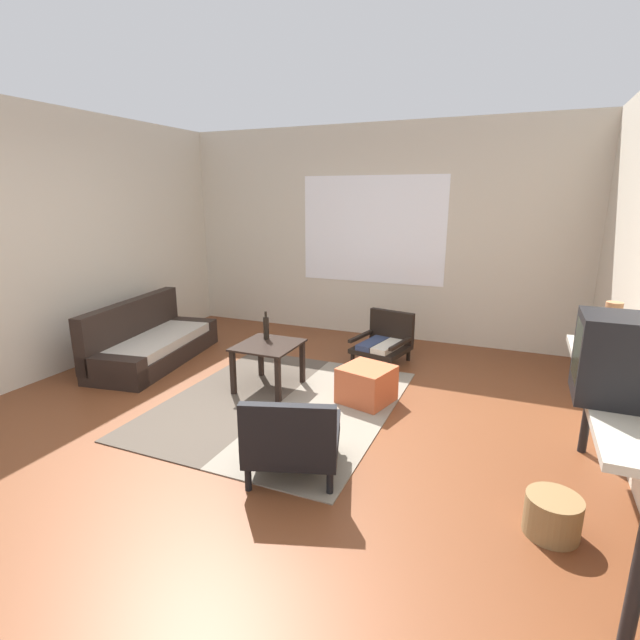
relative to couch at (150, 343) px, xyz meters
The scene contains 14 objects.
ground_plane 2.21m from the couch, 26.86° to the right, with size 7.80×7.80×0.00m, color brown.
far_wall_with_window 3.07m from the couch, 46.39° to the left, with size 5.60×0.13×2.70m.
side_wall_left 1.51m from the couch, 134.94° to the right, with size 0.12×6.60×2.70m, color beige.
area_rug 1.95m from the couch, 13.43° to the right, with size 1.96×2.36×0.01m.
couch is the anchor object (origin of this frame).
coffee_table 1.64m from the couch, ahead, with size 0.55×0.60×0.45m.
armchair_by_window 2.65m from the couch, 23.08° to the left, with size 0.64×0.66×0.55m.
armchair_striped_foreground 2.88m from the couch, 29.98° to the right, with size 0.76×0.77×0.60m.
ottoman_orange 2.60m from the couch, ahead, with size 0.42×0.42×0.34m, color #BC5633.
console_shelf 4.51m from the couch, 15.29° to the right, with size 0.39×1.84×0.86m.
crt_television 4.63m from the couch, 18.34° to the right, with size 0.51×0.34×0.42m.
clay_vase 4.44m from the couch, ahead, with size 0.22×0.22×0.34m.
glass_bottle 1.57m from the couch, ahead, with size 0.06×0.06×0.28m.
wicker_basket 4.30m from the couch, 18.77° to the right, with size 0.30×0.30×0.23m, color olive.
Camera 1 is at (1.80, -2.97, 1.83)m, focal length 26.63 mm.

